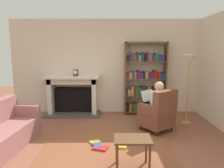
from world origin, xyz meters
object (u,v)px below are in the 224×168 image
(seated_reader, at_px, (155,104))
(armchair_reading, at_px, (159,113))
(fireplace, at_px, (73,94))
(side_table, at_px, (133,143))
(floor_lamp, at_px, (189,66))
(mantel_clock, at_px, (76,73))
(bookshelf, at_px, (145,80))

(seated_reader, bearing_deg, armchair_reading, 90.00)
(seated_reader, bearing_deg, fireplace, -67.53)
(side_table, relative_size, floor_lamp, 0.33)
(mantel_clock, relative_size, armchair_reading, 0.19)
(armchair_reading, relative_size, side_table, 1.73)
(bookshelf, distance_m, side_table, 3.00)
(mantel_clock, xyz_separation_m, armchair_reading, (2.05, -1.24, -0.78))
(floor_lamp, bearing_deg, mantel_clock, 166.24)
(armchair_reading, height_order, floor_lamp, floor_lamp)
(mantel_clock, bearing_deg, floor_lamp, -13.76)
(side_table, xyz_separation_m, floor_lamp, (1.55, 2.04, 1.04))
(mantel_clock, distance_m, floor_lamp, 2.97)
(bookshelf, relative_size, armchair_reading, 2.11)
(seated_reader, xyz_separation_m, side_table, (-0.66, -1.59, -0.21))
(bookshelf, distance_m, seated_reader, 1.33)
(fireplace, relative_size, floor_lamp, 0.91)
(mantel_clock, distance_m, bookshelf, 1.97)
(armchair_reading, bearing_deg, fireplace, -68.54)
(armchair_reading, relative_size, floor_lamp, 0.57)
(fireplace, distance_m, bookshelf, 2.10)
(floor_lamp, bearing_deg, bookshelf, 137.76)
(mantel_clock, relative_size, side_table, 0.33)
(fireplace, bearing_deg, mantel_clock, -42.52)
(seated_reader, distance_m, side_table, 1.73)
(bookshelf, xyz_separation_m, seated_reader, (0.03, -1.29, -0.35))
(mantel_clock, bearing_deg, seated_reader, -30.14)
(floor_lamp, bearing_deg, fireplace, 164.89)
(mantel_clock, distance_m, side_table, 3.14)
(side_table, bearing_deg, armchair_reading, 63.96)
(mantel_clock, relative_size, seated_reader, 0.16)
(side_table, bearing_deg, bookshelf, 77.66)
(bookshelf, height_order, armchair_reading, bookshelf)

